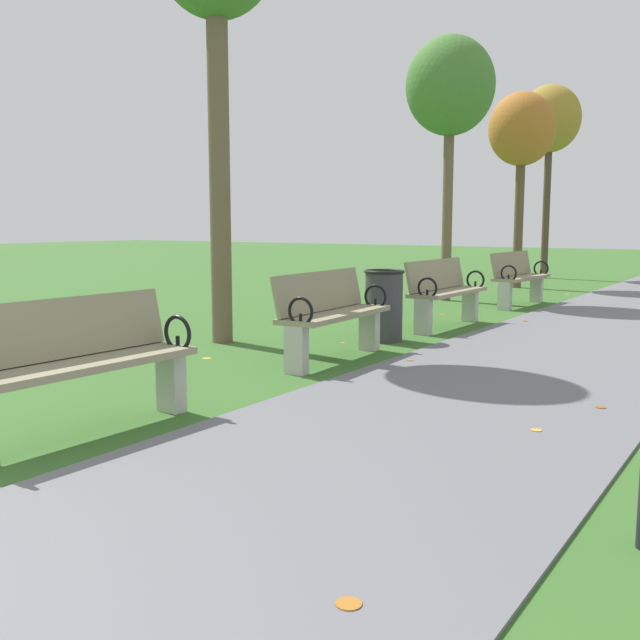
# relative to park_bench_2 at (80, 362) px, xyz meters

# --- Properties ---
(park_bench_2) EXTENTS (0.53, 1.62, 0.90)m
(park_bench_2) POSITION_rel_park_bench_2_xyz_m (0.00, 0.00, 0.00)
(park_bench_2) COLOR gray
(park_bench_2) RESTS_ON ground
(park_bench_3) EXTENTS (0.54, 1.62, 0.90)m
(park_bench_3) POSITION_rel_park_bench_2_xyz_m (0.00, 3.07, 0.00)
(park_bench_3) COLOR gray
(park_bench_3) RESTS_ON ground
(park_bench_4) EXTENTS (0.50, 1.61, 0.90)m
(park_bench_4) POSITION_rel_park_bench_2_xyz_m (-0.00, 5.88, 0.00)
(park_bench_4) COLOR gray
(park_bench_4) RESTS_ON ground
(park_bench_5) EXTENTS (0.53, 1.62, 0.90)m
(park_bench_5) POSITION_rel_park_bench_2_xyz_m (0.00, 8.93, 0.00)
(park_bench_5) COLOR gray
(park_bench_5) RESTS_ON ground
(tree_2) EXTENTS (1.54, 1.54, 4.58)m
(tree_2) POSITION_rel_park_bench_2_xyz_m (-1.36, 9.03, 3.19)
(tree_2) COLOR brown
(tree_2) RESTS_ON ground
(tree_3) EXTENTS (1.38, 1.38, 4.08)m
(tree_3) POSITION_rel_park_bench_2_xyz_m (-1.13, 12.25, 2.77)
(tree_3) COLOR brown
(tree_3) RESTS_ON ground
(tree_4) EXTENTS (1.48, 1.48, 4.71)m
(tree_4) POSITION_rel_park_bench_2_xyz_m (-1.43, 15.26, 3.35)
(tree_4) COLOR #4C3D2D
(tree_4) RESTS_ON ground
(trash_bin) EXTENTS (0.48, 0.48, 0.84)m
(trash_bin) POSITION_rel_park_bench_2_xyz_m (-0.15, 4.45, -0.06)
(trash_bin) COLOR #38383D
(trash_bin) RESTS_ON ground
(scattered_leaves) EXTENTS (4.89, 16.19, 0.02)m
(scattered_leaves) POSITION_rel_park_bench_2_xyz_m (0.69, 4.22, -0.47)
(scattered_leaves) COLOR gold
(scattered_leaves) RESTS_ON ground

